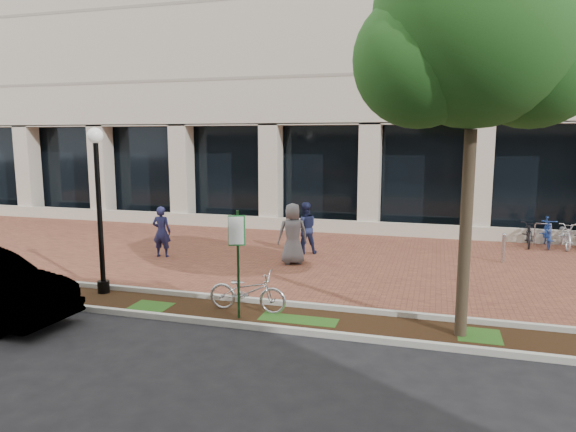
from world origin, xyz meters
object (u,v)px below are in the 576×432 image
(street_tree, at_px, (479,36))
(locked_bicycle, at_px, (247,291))
(pedestrian_right, at_px, (293,234))
(lamppost, at_px, (99,201))
(parking_sign, at_px, (238,250))
(pedestrian_left, at_px, (162,232))
(pedestrian_mid, at_px, (305,228))
(bollard, at_px, (503,248))
(bike_rack_cluster, at_px, (573,234))

(street_tree, xyz_separation_m, locked_bicycle, (-4.36, 0.12, -4.95))
(pedestrian_right, bearing_deg, lamppost, 25.28)
(street_tree, height_order, pedestrian_right, street_tree)
(parking_sign, distance_m, street_tree, 5.92)
(street_tree, bearing_deg, locked_bicycle, 178.45)
(pedestrian_left, bearing_deg, pedestrian_right, 177.06)
(pedestrian_left, relative_size, pedestrian_mid, 0.96)
(lamppost, xyz_separation_m, bollard, (9.52, 5.87, -1.76))
(street_tree, relative_size, pedestrian_right, 4.13)
(bollard, bearing_deg, locked_bicycle, -133.05)
(bike_rack_cluster, bearing_deg, pedestrian_mid, -158.35)
(pedestrian_left, height_order, bike_rack_cluster, pedestrian_left)
(bollard, bearing_deg, pedestrian_right, -162.68)
(street_tree, distance_m, bike_rack_cluster, 11.01)
(pedestrian_mid, distance_m, pedestrian_right, 1.43)
(parking_sign, relative_size, pedestrian_left, 1.41)
(locked_bicycle, relative_size, pedestrian_right, 0.95)
(pedestrian_left, height_order, pedestrian_mid, pedestrian_mid)
(locked_bicycle, height_order, bike_rack_cluster, bike_rack_cluster)
(parking_sign, distance_m, bollard, 8.83)
(street_tree, relative_size, bollard, 8.25)
(locked_bicycle, distance_m, bike_rack_cluster, 12.15)
(street_tree, xyz_separation_m, pedestrian_mid, (-4.57, 5.84, -4.57))
(locked_bicycle, height_order, pedestrian_right, pedestrian_right)
(locked_bicycle, xyz_separation_m, pedestrian_mid, (-0.20, 5.73, 0.38))
(parking_sign, xyz_separation_m, locked_bicycle, (0.03, 0.46, -0.99))
(lamppost, height_order, bollard, lamppost)
(street_tree, bearing_deg, pedestrian_left, 154.50)
(lamppost, height_order, bike_rack_cluster, lamppost)
(pedestrian_mid, bearing_deg, bollard, 161.07)
(pedestrian_mid, height_order, bike_rack_cluster, pedestrian_mid)
(pedestrian_left, bearing_deg, bike_rack_cluster, -165.30)
(lamppost, relative_size, locked_bicycle, 2.27)
(pedestrian_right, xyz_separation_m, bollard, (5.95, 1.86, -0.44))
(pedestrian_left, relative_size, bike_rack_cluster, 0.45)
(lamppost, bearing_deg, locked_bicycle, -4.34)
(bollard, bearing_deg, street_tree, -102.46)
(locked_bicycle, bearing_deg, bike_rack_cluster, -42.48)
(street_tree, height_order, pedestrian_left, street_tree)
(locked_bicycle, relative_size, pedestrian_mid, 1.04)
(parking_sign, bearing_deg, pedestrian_right, 71.27)
(parking_sign, height_order, bollard, parking_sign)
(locked_bicycle, distance_m, pedestrian_left, 5.94)
(lamppost, height_order, street_tree, street_tree)
(locked_bicycle, relative_size, bollard, 1.90)
(parking_sign, bearing_deg, locked_bicycle, 65.97)
(lamppost, relative_size, pedestrian_right, 2.17)
(pedestrian_left, distance_m, bike_rack_cluster, 13.50)
(lamppost, xyz_separation_m, pedestrian_left, (-0.57, 3.75, -1.42))
(locked_bicycle, xyz_separation_m, pedestrian_right, (-0.20, 4.30, 0.45))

